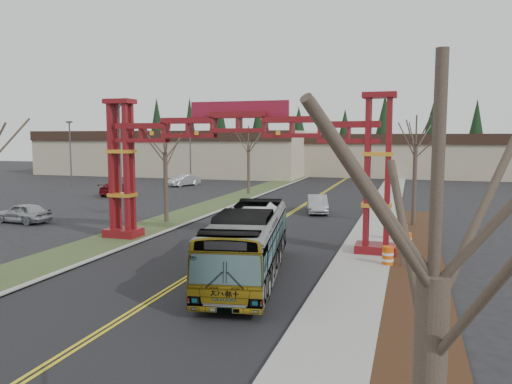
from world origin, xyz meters
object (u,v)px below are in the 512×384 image
at_px(retail_building_east, 413,155).
at_px(bare_tree_right_far, 416,144).
at_px(parked_car_far_a, 184,180).
at_px(street_sign, 402,237).
at_px(bare_tree_right_near, 433,279).
at_px(barrel_mid, 407,242).
at_px(silver_sedan, 317,204).
at_px(light_pole_near, 120,145).
at_px(barrel_north, 397,233).
at_px(transit_bus, 248,244).
at_px(parked_car_mid_a, 116,189).
at_px(parked_car_near_a, 23,213).
at_px(barrel_south, 388,257).
at_px(gateway_arch, 239,146).
at_px(retail_building_west, 181,152).
at_px(light_pole_mid, 70,149).
at_px(bare_tree_median_far, 249,145).
at_px(bare_tree_median_mid, 165,153).
at_px(light_pole_far, 190,147).

xyz_separation_m(retail_building_east, bare_tree_right_far, (0.00, -51.98, 2.49)).
bearing_deg(parked_car_far_a, street_sign, -27.05).
relative_size(bare_tree_right_near, barrel_mid, 7.04).
relative_size(retail_building_east, barrel_mid, 36.50).
xyz_separation_m(silver_sedan, light_pole_near, (-20.31, 1.58, 4.91)).
bearing_deg(silver_sedan, barrel_mid, -73.00).
height_order(street_sign, barrel_north, street_sign).
bearing_deg(bare_tree_right_near, retail_building_east, 90.00).
relative_size(transit_bus, parked_car_mid_a, 2.28).
height_order(parked_car_near_a, barrel_south, parked_car_near_a).
bearing_deg(bare_tree_right_near, gateway_arch, 113.52).
bearing_deg(street_sign, retail_building_west, 124.87).
height_order(retail_building_west, light_pole_mid, light_pole_mid).
relative_size(parked_car_mid_a, light_pole_mid, 0.59).
bearing_deg(bare_tree_right_near, barrel_mid, 90.85).
height_order(retail_building_west, parked_car_near_a, retail_building_west).
bearing_deg(parked_car_mid_a, light_pole_mid, -39.69).
height_order(gateway_arch, bare_tree_right_far, gateway_arch).
bearing_deg(barrel_mid, parked_car_mid_a, 149.05).
distance_m(bare_tree_median_far, street_sign, 33.76).
bearing_deg(retail_building_east, parked_car_near_a, -115.56).
relative_size(gateway_arch, barrel_south, 17.25).
bearing_deg(barrel_north, bare_tree_right_far, 80.71).
bearing_deg(light_pole_mid, retail_building_west, 83.66).
relative_size(bare_tree_right_near, barrel_north, 6.72).
height_order(retail_building_east, bare_tree_median_far, bare_tree_median_far).
height_order(retail_building_west, bare_tree_median_mid, bare_tree_median_mid).
xyz_separation_m(retail_building_west, barrel_north, (39.02, -50.00, -3.22)).
distance_m(transit_bus, light_pole_far, 49.01).
xyz_separation_m(light_pole_near, light_pole_far, (-2.03, 20.98, -0.52)).
xyz_separation_m(light_pole_near, barrel_south, (26.96, -18.31, -5.15)).
relative_size(light_pole_near, barrel_north, 9.01).
relative_size(retail_building_east, bare_tree_median_far, 4.89).
relative_size(transit_bus, bare_tree_median_mid, 1.53).
bearing_deg(transit_bus, parked_car_mid_a, 122.53).
height_order(bare_tree_right_far, light_pole_mid, light_pole_mid).
bearing_deg(retail_building_east, bare_tree_median_far, -116.62).
height_order(transit_bus, light_pole_far, light_pole_far).
xyz_separation_m(light_pole_mid, barrel_mid, (42.60, -25.63, -4.43)).
xyz_separation_m(light_pole_mid, light_pole_far, (12.75, 9.55, 0.21)).
relative_size(bare_tree_median_mid, street_sign, 3.38).
height_order(parked_car_near_a, parked_car_far_a, parked_car_near_a).
relative_size(transit_bus, bare_tree_right_far, 1.43).
bearing_deg(retail_building_west, parked_car_near_a, -77.25).
relative_size(parked_car_near_a, parked_car_far_a, 0.97).
xyz_separation_m(retail_building_east, bare_tree_median_mid, (-18.00, -55.99, 1.82)).
xyz_separation_m(bare_tree_right_near, barrel_mid, (-0.37, 24.61, -4.65)).
bearing_deg(retail_building_east, barrel_mid, -90.35).
distance_m(bare_tree_right_far, barrel_north, 8.18).
relative_size(parked_car_near_a, bare_tree_median_mid, 0.60).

